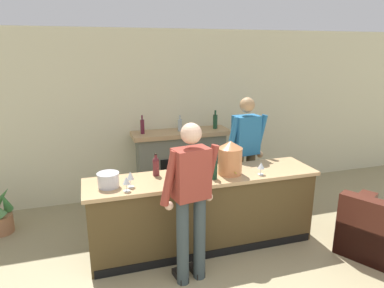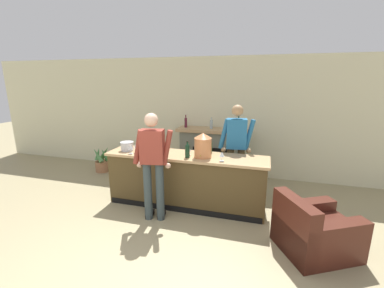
% 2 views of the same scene
% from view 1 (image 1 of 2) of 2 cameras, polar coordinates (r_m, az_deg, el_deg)
% --- Properties ---
extents(wall_back_panel, '(12.00, 0.07, 2.75)m').
position_cam_1_polar(wall_back_panel, '(5.73, -5.21, 4.81)').
color(wall_back_panel, beige).
rests_on(wall_back_panel, ground_plane).
extents(bar_counter, '(2.85, 0.66, 0.96)m').
position_cam_1_polar(bar_counter, '(4.36, 1.94, -11.08)').
color(bar_counter, '#4B3A1E').
rests_on(bar_counter, ground_plane).
extents(fireplace_stone, '(1.60, 0.52, 1.46)m').
position_cam_1_polar(fireplace_stone, '(5.75, -1.83, -3.26)').
color(fireplace_stone, slate).
rests_on(fireplace_stone, ground_plane).
extents(armchair_black, '(1.16, 1.12, 0.79)m').
position_cam_1_polar(armchair_black, '(4.88, 28.72, -12.82)').
color(armchair_black, '#461D14').
rests_on(armchair_black, ground_plane).
extents(person_customer, '(0.65, 0.36, 1.75)m').
position_cam_1_polar(person_customer, '(3.53, -0.18, -8.93)').
color(person_customer, '#354143').
rests_on(person_customer, ground_plane).
extents(person_bartender, '(0.65, 0.34, 1.80)m').
position_cam_1_polar(person_bartender, '(4.92, 8.88, -1.57)').
color(person_bartender, brown).
rests_on(person_bartender, ground_plane).
extents(copper_dispenser, '(0.30, 0.33, 0.42)m').
position_cam_1_polar(copper_dispenser, '(4.17, 6.38, -2.25)').
color(copper_dispenser, '#C87B4A').
rests_on(copper_dispenser, bar_counter).
extents(ice_bucket_steel, '(0.25, 0.25, 0.16)m').
position_cam_1_polar(ice_bucket_steel, '(3.91, -13.77, -5.83)').
color(ice_bucket_steel, silver).
rests_on(ice_bucket_steel, bar_counter).
extents(wine_bottle_riesling_slim, '(0.08, 0.08, 0.28)m').
position_cam_1_polar(wine_bottle_riesling_slim, '(4.14, -6.03, -3.58)').
color(wine_bottle_riesling_slim, '#592025').
rests_on(wine_bottle_riesling_slim, bar_counter).
extents(wine_bottle_cabernet_heavy, '(0.08, 0.08, 0.29)m').
position_cam_1_polar(wine_bottle_cabernet_heavy, '(4.02, 3.68, -4.04)').
color(wine_bottle_cabernet_heavy, '#143421').
rests_on(wine_bottle_cabernet_heavy, bar_counter).
extents(wine_bottle_merlot_tall, '(0.08, 0.08, 0.30)m').
position_cam_1_polar(wine_bottle_merlot_tall, '(4.45, 5.78, -2.10)').
color(wine_bottle_merlot_tall, '#1D401B').
rests_on(wine_bottle_merlot_tall, bar_counter).
extents(wine_bottle_port_short, '(0.07, 0.07, 0.33)m').
position_cam_1_polar(wine_bottle_port_short, '(3.82, -1.30, -4.83)').
color(wine_bottle_port_short, brown).
rests_on(wine_bottle_port_short, bar_counter).
extents(wine_glass_by_dispenser, '(0.08, 0.08, 0.16)m').
position_cam_1_polar(wine_glass_by_dispenser, '(4.23, 11.44, -3.62)').
color(wine_glass_by_dispenser, silver).
rests_on(wine_glass_by_dispenser, bar_counter).
extents(wine_glass_back_row, '(0.08, 0.08, 0.17)m').
position_cam_1_polar(wine_glass_back_row, '(3.74, -10.89, -6.08)').
color(wine_glass_back_row, silver).
rests_on(wine_glass_back_row, bar_counter).
extents(wine_glass_front_right, '(0.09, 0.09, 0.17)m').
position_cam_1_polar(wine_glass_front_right, '(4.14, 2.73, -3.68)').
color(wine_glass_front_right, silver).
rests_on(wine_glass_front_right, bar_counter).
extents(wine_glass_front_left, '(0.08, 0.08, 0.19)m').
position_cam_1_polar(wine_glass_front_left, '(3.84, -10.24, -5.25)').
color(wine_glass_front_left, silver).
rests_on(wine_glass_front_left, bar_counter).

